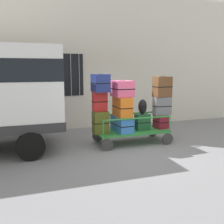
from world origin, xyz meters
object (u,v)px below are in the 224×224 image
Objects in this scene: suitcase_midleft_top at (122,89)px; suitcase_midleft_middle at (122,107)px; suitcase_left_middle at (100,101)px; suitcase_midright_top at (162,87)px; luggage_cart at (132,133)px; suitcase_midright_bottom at (161,121)px; suitcase_left_bottom at (101,123)px; suitcase_center_bottom at (142,122)px; backpack at (143,107)px; suitcase_left_top at (100,83)px; suitcase_midright_middle at (162,106)px; suitcase_midleft_bottom at (122,124)px.

suitcase_midleft_middle is at bearing -90.00° from suitcase_midleft_top.
suitcase_midright_top is at bearing -0.28° from suitcase_left_middle.
suitcase_left_middle is at bearing 177.87° from luggage_cart.
suitcase_midleft_top is 1.48× the size of suitcase_midright_bottom.
suitcase_left_bottom is 1.00× the size of suitcase_midleft_top.
backpack is at bearing 77.53° from suitcase_center_bottom.
suitcase_left_bottom is at bearing 90.00° from suitcase_left_top.
suitcase_midleft_top is (0.00, 0.01, 0.53)m from suitcase_midleft_middle.
suitcase_left_middle reaches higher than backpack.
suitcase_midright_bottom is at bearing 90.00° from suitcase_midright_middle.
suitcase_midleft_bottom is 1.47× the size of suitcase_midright_middle.
suitcase_midright_bottom is (1.33, 0.05, -0.53)m from suitcase_midleft_middle.
backpack is at bearing -1.11° from suitcase_left_middle.
suitcase_midright_middle is at bearing 1.14° from suitcase_left_bottom.
suitcase_left_top is at bearing -178.38° from suitcase_midleft_middle.
suitcase_midright_bottom is (1.00, 0.03, 0.27)m from luggage_cart.
suitcase_midleft_middle is at bearing 1.62° from suitcase_left_top.
suitcase_midright_top is (0.00, 0.02, 0.59)m from suitcase_midright_middle.
luggage_cart is at bearing -178.09° from backpack.
backpack reaches higher than suitcase_center_bottom.
suitcase_left_top is 0.69m from suitcase_midleft_top.
suitcase_left_top is at bearing -179.05° from suitcase_center_bottom.
suitcase_left_middle is at bearing 178.89° from backpack.
suitcase_midright_middle is (1.33, 0.02, -0.04)m from suitcase_midleft_middle.
suitcase_left_bottom is 1.13m from suitcase_left_top.
suitcase_midright_top is at bearing 2.06° from suitcase_midleft_middle.
backpack reaches higher than suitcase_midright_bottom.
luggage_cart is 2.97× the size of suitcase_midleft_middle.
suitcase_midright_middle is (1.99, -0.03, -0.22)m from suitcase_left_middle.
luggage_cart is 1.07m from suitcase_left_bottom.
suitcase_left_bottom reaches higher than suitcase_midleft_bottom.
suitcase_midright_middle is (1.33, 0.01, 0.48)m from suitcase_midleft_bottom.
suitcase_left_top reaches higher than backpack.
suitcase_midright_bottom is at bearing 1.85° from suitcase_midleft_bottom.
suitcase_midright_top is (0.00, -0.01, 1.09)m from suitcase_midright_bottom.
luggage_cart is at bearing 3.52° from suitcase_midleft_middle.
luggage_cart is at bearing 1.89° from suitcase_midleft_top.
suitcase_midleft_middle is at bearing 1.43° from suitcase_left_bottom.
suitcase_midleft_bottom is 1.90× the size of suitcase_midright_bottom.
luggage_cart is 5.04× the size of backpack.
backpack is at bearing 1.91° from luggage_cart.
suitcase_left_top is 0.97m from suitcase_midleft_middle.
suitcase_midright_middle is at bearing -0.75° from backpack.
suitcase_midleft_bottom is at bearing 90.00° from suitcase_midleft_top.
suitcase_midleft_top is 1.70m from suitcase_midright_bottom.
suitcase_midleft_top is at bearing 2.44° from suitcase_left_top.
suitcase_left_middle reaches higher than suitcase_midright_bottom.
backpack is (1.33, 0.05, 0.39)m from suitcase_left_bottom.
suitcase_left_top is 1.29× the size of suitcase_midright_bottom.
suitcase_left_top is (-1.00, -0.04, 1.51)m from luggage_cart.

